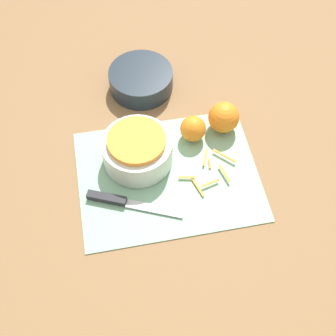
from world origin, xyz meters
The scene contains 8 objects.
ground_plane centered at (0.00, 0.00, 0.00)m, with size 4.00×4.00×0.00m, color olive.
cutting_board centered at (0.00, 0.00, 0.00)m, with size 0.45×0.35×0.01m.
bowl_speckled centered at (-0.07, 0.06, 0.05)m, with size 0.18×0.18×0.09m.
bowl_dark centered at (-0.02, 0.31, 0.03)m, with size 0.18×0.18×0.06m.
knife centered at (-0.13, -0.05, 0.01)m, with size 0.23×0.11×0.02m.
orange_left centered at (0.17, 0.12, 0.05)m, with size 0.08×0.08×0.08m.
orange_right centered at (0.09, 0.11, 0.04)m, with size 0.07×0.07×0.07m.
peel_pile centered at (0.11, -0.01, 0.01)m, with size 0.15×0.14×0.01m.
Camera 1 is at (-0.12, -0.62, 1.00)m, focal length 50.00 mm.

